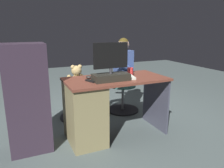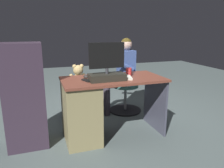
# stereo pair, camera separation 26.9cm
# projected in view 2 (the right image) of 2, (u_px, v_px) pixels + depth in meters

# --- Properties ---
(ground_plane) EXTENTS (10.00, 10.00, 0.00)m
(ground_plane) POSITION_uv_depth(u_px,v_px,m) (104.00, 122.00, 3.23)
(ground_plane) COLOR #4F5B5B
(desk) EXTENTS (1.25, 0.64, 0.75)m
(desk) POSITION_uv_depth(u_px,v_px,m) (89.00, 108.00, 2.66)
(desk) COLOR brown
(desk) RESTS_ON ground_plane
(monitor) EXTENTS (0.43, 0.21, 0.44)m
(monitor) POSITION_uv_depth(u_px,v_px,m) (107.00, 70.00, 2.52)
(monitor) COLOR #27261F
(monitor) RESTS_ON desk
(keyboard) EXTENTS (0.42, 0.14, 0.02)m
(keyboard) POSITION_uv_depth(u_px,v_px,m) (111.00, 76.00, 2.77)
(keyboard) COLOR black
(keyboard) RESTS_ON desk
(computer_mouse) EXTENTS (0.06, 0.10, 0.04)m
(computer_mouse) POSITION_uv_depth(u_px,v_px,m) (86.00, 77.00, 2.68)
(computer_mouse) COLOR #2C2826
(computer_mouse) RESTS_ON desk
(cup) EXTENTS (0.07, 0.07, 0.10)m
(cup) POSITION_uv_depth(u_px,v_px,m) (129.00, 72.00, 2.79)
(cup) COLOR red
(cup) RESTS_ON desk
(tv_remote) EXTENTS (0.09, 0.16, 0.02)m
(tv_remote) POSITION_uv_depth(u_px,v_px,m) (86.00, 80.00, 2.51)
(tv_remote) COLOR black
(tv_remote) RESTS_ON desk
(notebook_binder) EXTENTS (0.29, 0.34, 0.02)m
(notebook_binder) POSITION_uv_depth(u_px,v_px,m) (122.00, 77.00, 2.70)
(notebook_binder) COLOR silver
(notebook_binder) RESTS_ON desk
(office_chair_teddy) EXTENTS (0.56, 0.56, 0.48)m
(office_chair_teddy) POSITION_uv_depth(u_px,v_px,m) (79.00, 100.00, 3.39)
(office_chair_teddy) COLOR black
(office_chair_teddy) RESTS_ON ground_plane
(teddy_bear) EXTENTS (0.25, 0.25, 0.35)m
(teddy_bear) POSITION_uv_depth(u_px,v_px,m) (78.00, 77.00, 3.31)
(teddy_bear) COLOR tan
(teddy_bear) RESTS_ON office_chair_teddy
(visitor_chair) EXTENTS (0.53, 0.53, 0.48)m
(visitor_chair) POSITION_uv_depth(u_px,v_px,m) (125.00, 95.00, 3.60)
(visitor_chair) COLOR black
(visitor_chair) RESTS_ON ground_plane
(person) EXTENTS (0.50, 0.49, 1.21)m
(person) POSITION_uv_depth(u_px,v_px,m) (121.00, 70.00, 3.47)
(person) COLOR #3A4F88
(person) RESTS_ON ground_plane
(equipment_rack) EXTENTS (0.44, 0.36, 1.20)m
(equipment_rack) POSITION_uv_depth(u_px,v_px,m) (25.00, 97.00, 2.45)
(equipment_rack) COLOR #342736
(equipment_rack) RESTS_ON ground_plane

